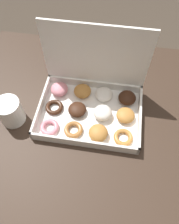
% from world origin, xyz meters
% --- Properties ---
extents(ground_plane, '(8.00, 8.00, 0.00)m').
position_xyz_m(ground_plane, '(0.00, 0.00, 0.00)').
color(ground_plane, '#42382D').
extents(dining_table, '(1.05, 1.01, 0.73)m').
position_xyz_m(dining_table, '(0.00, 0.00, 0.64)').
color(dining_table, '#38281E').
rests_on(dining_table, ground_plane).
extents(donut_box, '(0.37, 0.27, 0.28)m').
position_xyz_m(donut_box, '(-0.03, 0.14, 0.78)').
color(donut_box, white).
rests_on(donut_box, dining_table).
extents(coffee_mug, '(0.09, 0.09, 0.09)m').
position_xyz_m(coffee_mug, '(-0.30, 0.04, 0.78)').
color(coffee_mug, white).
rests_on(coffee_mug, dining_table).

